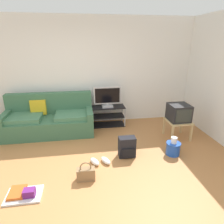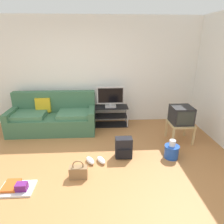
% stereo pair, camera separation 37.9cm
% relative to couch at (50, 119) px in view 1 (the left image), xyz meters
% --- Properties ---
extents(ground_plane, '(9.00, 9.80, 0.02)m').
position_rel_couch_xyz_m(ground_plane, '(0.72, -1.88, -0.34)').
color(ground_plane, '#B27542').
extents(wall_back, '(9.00, 0.10, 2.70)m').
position_rel_couch_xyz_m(wall_back, '(0.72, 0.57, 1.02)').
color(wall_back, white).
rests_on(wall_back, ground_plane).
extents(couch, '(2.04, 0.87, 0.92)m').
position_rel_couch_xyz_m(couch, '(0.00, 0.00, 0.00)').
color(couch, '#3D6B4C').
rests_on(couch, ground_plane).
extents(tv_stand, '(0.89, 0.40, 0.51)m').
position_rel_couch_xyz_m(tv_stand, '(1.43, 0.21, -0.07)').
color(tv_stand, black).
rests_on(tv_stand, ground_plane).
extents(flat_tv, '(0.68, 0.22, 0.52)m').
position_rel_couch_xyz_m(flat_tv, '(1.43, 0.19, 0.44)').
color(flat_tv, '#B2B2B7').
rests_on(flat_tv, tv_stand).
extents(side_table, '(0.50, 0.50, 0.43)m').
position_rel_couch_xyz_m(side_table, '(2.91, -0.75, 0.03)').
color(side_table, tan).
rests_on(side_table, ground_plane).
extents(crt_tv, '(0.43, 0.45, 0.37)m').
position_rel_couch_xyz_m(crt_tv, '(2.91, -0.73, 0.28)').
color(crt_tv, '#232326').
rests_on(crt_tv, side_table).
extents(backpack, '(0.32, 0.26, 0.40)m').
position_rel_couch_xyz_m(backpack, '(1.60, -1.33, -0.13)').
color(backpack, black).
rests_on(backpack, ground_plane).
extents(handbag, '(0.29, 0.13, 0.33)m').
position_rel_couch_xyz_m(handbag, '(0.80, -1.89, -0.22)').
color(handbag, olive).
rests_on(handbag, ground_plane).
extents(cleaning_bucket, '(0.28, 0.28, 0.37)m').
position_rel_couch_xyz_m(cleaning_bucket, '(2.51, -1.40, -0.18)').
color(cleaning_bucket, blue).
rests_on(cleaning_bucket, ground_plane).
extents(sneakers_pair, '(0.41, 0.28, 0.09)m').
position_rel_couch_xyz_m(sneakers_pair, '(1.07, -1.48, -0.29)').
color(sneakers_pair, white).
rests_on(sneakers_pair, ground_plane).
extents(floor_tray, '(0.50, 0.34, 0.14)m').
position_rel_couch_xyz_m(floor_tray, '(-0.10, -2.11, -0.29)').
color(floor_tray, silver).
rests_on(floor_tray, ground_plane).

